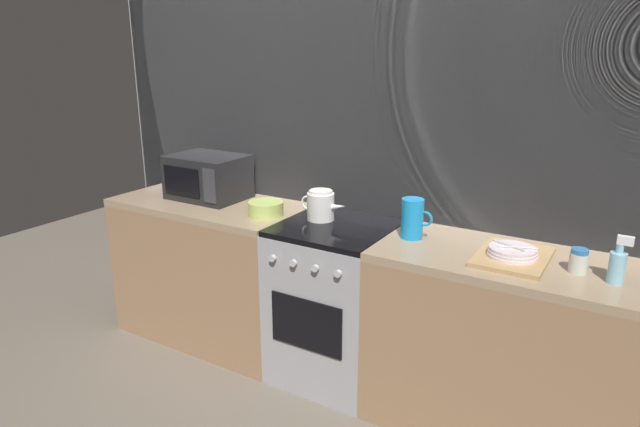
{
  "coord_description": "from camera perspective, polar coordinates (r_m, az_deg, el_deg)",
  "views": [
    {
      "loc": [
        1.38,
        -2.45,
        1.83
      ],
      "look_at": [
        -0.1,
        0.0,
        0.95
      ],
      "focal_mm": 31.15,
      "sensor_mm": 36.0,
      "label": 1
    }
  ],
  "objects": [
    {
      "name": "microwave",
      "position": [
        3.52,
        -11.44,
        3.71
      ],
      "size": [
        0.46,
        0.35,
        0.27
      ],
      "color": "black",
      "rests_on": "counter_left"
    },
    {
      "name": "mixing_bowl",
      "position": [
        3.13,
        -5.58,
        0.52
      ],
      "size": [
        0.2,
        0.2,
        0.08
      ],
      "primitive_type": "cylinder",
      "color": "#B7D166",
      "rests_on": "counter_left"
    },
    {
      "name": "dish_pile",
      "position": [
        2.63,
        19.18,
        -4.02
      ],
      "size": [
        0.3,
        0.4,
        0.07
      ],
      "color": "tan",
      "rests_on": "counter_right"
    },
    {
      "name": "stove_unit",
      "position": [
        3.13,
        1.59,
        -9.09
      ],
      "size": [
        0.6,
        0.63,
        0.9
      ],
      "color": "#9E9EA3",
      "rests_on": "ground_plane"
    },
    {
      "name": "counter_right",
      "position": [
        2.85,
        17.95,
        -12.77
      ],
      "size": [
        1.2,
        0.6,
        0.9
      ],
      "color": "#997251",
      "rests_on": "ground_plane"
    },
    {
      "name": "spray_bottle",
      "position": [
        2.53,
        28.25,
        -4.66
      ],
      "size": [
        0.08,
        0.06,
        0.2
      ],
      "color": "#8CCCE5",
      "rests_on": "counter_right"
    },
    {
      "name": "ground_plane",
      "position": [
        3.35,
        1.54,
        -16.0
      ],
      "size": [
        8.0,
        8.0,
        0.0
      ],
      "primitive_type": "plane",
      "color": "#6B6054"
    },
    {
      "name": "counter_left",
      "position": [
        3.62,
        -10.94,
        -5.66
      ],
      "size": [
        1.2,
        0.6,
        0.9
      ],
      "color": "#997251",
      "rests_on": "ground_plane"
    },
    {
      "name": "back_wall",
      "position": [
        3.16,
        4.63,
        5.53
      ],
      "size": [
        3.6,
        0.05,
        2.4
      ],
      "color": "gray",
      "rests_on": "ground_plane"
    },
    {
      "name": "spice_jar",
      "position": [
        2.58,
        25.03,
        -4.44
      ],
      "size": [
        0.08,
        0.08,
        0.1
      ],
      "color": "silver",
      "rests_on": "counter_right"
    },
    {
      "name": "pitcher",
      "position": [
        2.78,
        9.49,
        -0.5
      ],
      "size": [
        0.16,
        0.11,
        0.2
      ],
      "color": "#198CD8",
      "rests_on": "counter_right"
    },
    {
      "name": "kettle",
      "position": [
        3.03,
        0.09,
        0.84
      ],
      "size": [
        0.28,
        0.15,
        0.17
      ],
      "color": "white",
      "rests_on": "stove_unit"
    }
  ]
}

